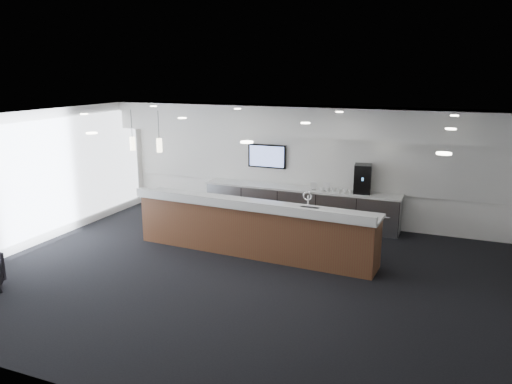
% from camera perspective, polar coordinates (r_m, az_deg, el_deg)
% --- Properties ---
extents(ground, '(10.00, 10.00, 0.00)m').
position_cam_1_polar(ground, '(9.71, -1.63, -9.53)').
color(ground, black).
rests_on(ground, ground).
extents(ceiling, '(10.00, 8.00, 0.02)m').
position_cam_1_polar(ceiling, '(8.96, -1.76, 8.38)').
color(ceiling, black).
rests_on(ceiling, back_wall).
extents(back_wall, '(10.00, 0.02, 3.00)m').
position_cam_1_polar(back_wall, '(12.89, 5.58, 3.22)').
color(back_wall, white).
rests_on(back_wall, ground).
extents(left_wall, '(0.02, 8.00, 3.00)m').
position_cam_1_polar(left_wall, '(12.11, -23.86, 1.42)').
color(left_wall, white).
rests_on(left_wall, ground).
extents(soffit_bulkhead, '(10.00, 0.90, 0.70)m').
position_cam_1_polar(soffit_bulkhead, '(12.31, 5.08, 8.14)').
color(soffit_bulkhead, silver).
rests_on(soffit_bulkhead, back_wall).
extents(alcove_panel, '(9.80, 0.06, 1.40)m').
position_cam_1_polar(alcove_panel, '(12.85, 5.55, 3.64)').
color(alcove_panel, silver).
rests_on(alcove_panel, back_wall).
extents(window_blinds_wall, '(0.04, 7.36, 2.55)m').
position_cam_1_polar(window_blinds_wall, '(12.08, -23.73, 1.41)').
color(window_blinds_wall, white).
rests_on(window_blinds_wall, left_wall).
extents(back_credenza, '(5.06, 0.66, 0.95)m').
position_cam_1_polar(back_credenza, '(12.78, 5.00, -1.56)').
color(back_credenza, gray).
rests_on(back_credenza, ground).
extents(wall_tv, '(1.05, 0.08, 0.62)m').
position_cam_1_polar(wall_tv, '(13.10, 1.27, 4.12)').
color(wall_tv, black).
rests_on(wall_tv, back_wall).
extents(pendant_left, '(0.12, 0.12, 0.30)m').
position_cam_1_polar(pendant_left, '(10.91, -11.61, 5.09)').
color(pendant_left, '#F8ECC2').
rests_on(pendant_left, ceiling).
extents(pendant_right, '(0.12, 0.12, 0.30)m').
position_cam_1_polar(pendant_right, '(11.32, -14.57, 5.23)').
color(pendant_right, '#F8ECC2').
rests_on(pendant_right, ceiling).
extents(ceiling_can_lights, '(7.00, 5.00, 0.02)m').
position_cam_1_polar(ceiling_can_lights, '(8.97, -1.76, 8.19)').
color(ceiling_can_lights, white).
rests_on(ceiling_can_lights, ceiling).
extents(service_counter, '(5.41, 1.16, 1.49)m').
position_cam_1_polar(service_counter, '(10.65, -0.34, -4.10)').
color(service_counter, brown).
rests_on(service_counter, ground).
extents(coffee_machine, '(0.46, 0.55, 0.70)m').
position_cam_1_polar(coffee_machine, '(12.28, 12.09, 1.49)').
color(coffee_machine, black).
rests_on(coffee_machine, back_credenza).
extents(info_sign_left, '(0.15, 0.05, 0.20)m').
position_cam_1_polar(info_sign_left, '(12.44, 6.63, 0.69)').
color(info_sign_left, white).
rests_on(info_sign_left, back_credenza).
extents(info_sign_right, '(0.17, 0.03, 0.22)m').
position_cam_1_polar(info_sign_right, '(12.35, 8.09, 0.61)').
color(info_sign_right, white).
rests_on(info_sign_right, back_credenza).
extents(cup_0, '(0.10, 0.10, 0.10)m').
position_cam_1_polar(cup_0, '(12.18, 12.05, -0.06)').
color(cup_0, white).
rests_on(cup_0, back_credenza).
extents(cup_1, '(0.14, 0.14, 0.10)m').
position_cam_1_polar(cup_1, '(12.20, 11.40, 0.00)').
color(cup_1, white).
rests_on(cup_1, back_credenza).
extents(cup_2, '(0.13, 0.13, 0.10)m').
position_cam_1_polar(cup_2, '(12.23, 10.76, 0.06)').
color(cup_2, white).
rests_on(cup_2, back_credenza).
extents(cup_3, '(0.13, 0.13, 0.10)m').
position_cam_1_polar(cup_3, '(12.26, 10.12, 0.12)').
color(cup_3, white).
rests_on(cup_3, back_credenza).
extents(cup_4, '(0.14, 0.14, 0.10)m').
position_cam_1_polar(cup_4, '(12.29, 9.48, 0.18)').
color(cup_4, white).
rests_on(cup_4, back_credenza).
extents(cup_5, '(0.11, 0.11, 0.10)m').
position_cam_1_polar(cup_5, '(12.32, 8.85, 0.24)').
color(cup_5, white).
rests_on(cup_5, back_credenza).
extents(cup_6, '(0.14, 0.14, 0.10)m').
position_cam_1_polar(cup_6, '(12.35, 8.22, 0.30)').
color(cup_6, white).
rests_on(cup_6, back_credenza).
extents(cup_7, '(0.12, 0.12, 0.10)m').
position_cam_1_polar(cup_7, '(12.38, 7.59, 0.35)').
color(cup_7, white).
rests_on(cup_7, back_credenza).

